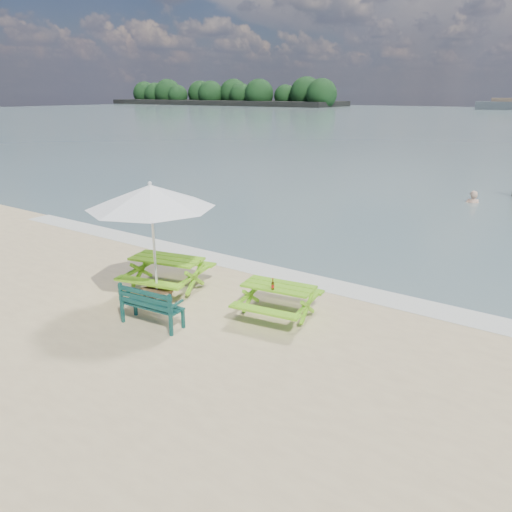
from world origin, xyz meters
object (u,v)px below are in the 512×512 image
Objects in this scene: picnic_table_left at (167,274)px; patio_umbrella at (151,196)px; side_table at (157,296)px; park_bench at (152,313)px; swimmer at (471,211)px; picnic_table_right at (278,301)px; beer_bottle at (273,286)px.

picnic_table_left is 2.27m from patio_umbrella.
side_table is at bearing -90.00° from patio_umbrella.
park_bench reaches higher than side_table.
patio_umbrella reaches higher than park_bench.
patio_umbrella reaches higher than swimmer.
picnic_table_right is at bearing 43.73° from park_bench.
picnic_table_right is 2.65× the size of side_table.
picnic_table_left is at bearing -104.31° from swimmer.
patio_umbrella is at bearing -102.21° from swimmer.
picnic_table_right is (3.05, 0.24, -0.05)m from picnic_table_left.
picnic_table_right is 14.72m from swimmer.
picnic_table_right reaches higher than side_table.
park_bench is 2.49m from patio_umbrella.
patio_umbrella reaches higher than picnic_table_right.
park_bench is 16.75m from swimmer.
patio_umbrella is (0.00, 0.00, 2.31)m from side_table.
park_bench is at bearing -49.61° from side_table.
picnic_table_left is 3.06m from picnic_table_right.
picnic_table_right is 0.53× the size of patio_umbrella.
patio_umbrella is (-0.71, 0.84, 2.23)m from park_bench.
park_bench is (-1.92, -1.84, -0.09)m from picnic_table_right.
beer_bottle reaches higher than swimmer.
park_bench is 0.77× the size of swimmer.
park_bench is 1.98× the size of side_table.
beer_bottle reaches higher than picnic_table_left.
swimmer is (0.73, 14.96, -1.20)m from beer_bottle.
picnic_table_left is 1.58× the size of park_bench.
park_bench is at bearing -136.27° from picnic_table_right.
side_table is 0.20× the size of patio_umbrella.
swimmer reaches higher than side_table.
picnic_table_left is 1.96m from park_bench.
side_table is at bearing -61.48° from picnic_table_left.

